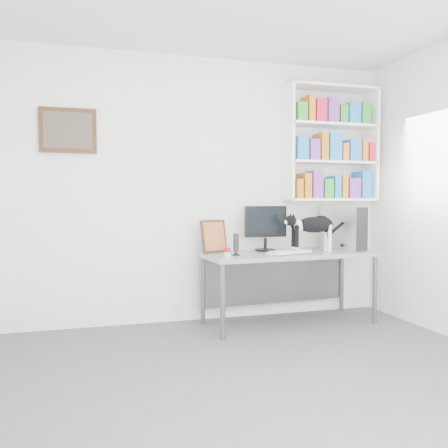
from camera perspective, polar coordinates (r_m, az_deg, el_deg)
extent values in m
cube|color=#55555A|center=(3.24, 6.33, -19.65)|extent=(4.00, 4.00, 0.01)
cube|color=silver|center=(4.90, -2.71, 4.13)|extent=(4.00, 0.01, 2.70)
cube|color=white|center=(5.31, 12.73, 9.38)|extent=(1.03, 0.28, 1.24)
cube|color=#402514|center=(4.77, -18.25, 10.64)|extent=(0.52, 0.04, 0.42)
cube|color=gray|center=(4.84, 7.84, -7.66)|extent=(1.77, 0.79, 0.72)
cube|color=black|center=(4.87, 5.00, -0.49)|extent=(0.45, 0.23, 0.47)
cube|color=silver|center=(4.66, 7.83, -3.38)|extent=(0.47, 0.29, 0.03)
cube|color=#A8A8AD|center=(5.15, 14.15, -0.48)|extent=(0.37, 0.50, 0.46)
cylinder|color=black|center=(4.46, 1.46, -2.43)|extent=(0.12, 0.12, 0.22)
cube|color=#402514|center=(4.72, -1.24, -1.41)|extent=(0.29, 0.18, 0.34)
cylinder|color=#AD0E1D|center=(4.35, 0.37, -3.44)|extent=(0.07, 0.07, 0.09)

